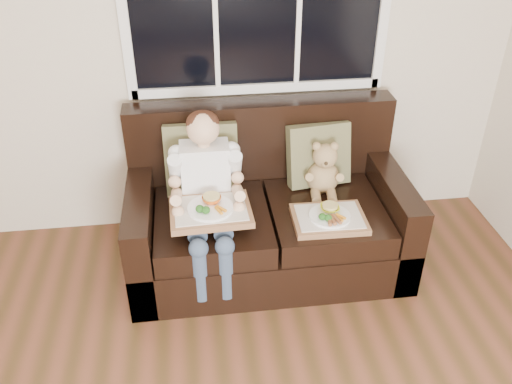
{
  "coord_description": "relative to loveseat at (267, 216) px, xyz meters",
  "views": [
    {
      "loc": [
        0.16,
        -0.77,
        2.31
      ],
      "look_at": [
        0.5,
        1.85,
        0.61
      ],
      "focal_mm": 38.0,
      "sensor_mm": 36.0,
      "label": 1
    }
  ],
  "objects": [
    {
      "name": "room_walls",
      "position": [
        -0.59,
        -2.02,
        1.28
      ],
      "size": [
        4.52,
        5.02,
        2.71
      ],
      "color": "beige",
      "rests_on": "ground"
    },
    {
      "name": "loveseat",
      "position": [
        0.0,
        0.0,
        0.0
      ],
      "size": [
        1.7,
        0.92,
        0.96
      ],
      "color": "black",
      "rests_on": "ground"
    },
    {
      "name": "pillow_left",
      "position": [
        -0.39,
        0.15,
        0.36
      ],
      "size": [
        0.45,
        0.21,
        0.46
      ],
      "rotation": [
        -0.21,
        0.0,
        -0.02
      ],
      "color": "olive",
      "rests_on": "loveseat"
    },
    {
      "name": "pillow_right",
      "position": [
        0.35,
        0.15,
        0.34
      ],
      "size": [
        0.42,
        0.23,
        0.41
      ],
      "rotation": [
        -0.21,
        0.0,
        0.13
      ],
      "color": "olive",
      "rests_on": "loveseat"
    },
    {
      "name": "child",
      "position": [
        -0.37,
        -0.12,
        0.35
      ],
      "size": [
        0.42,
        0.61,
        0.94
      ],
      "color": "white",
      "rests_on": "loveseat"
    },
    {
      "name": "teddy_bear",
      "position": [
        0.36,
        0.03,
        0.28
      ],
      "size": [
        0.23,
        0.28,
        0.36
      ],
      "rotation": [
        0.0,
        0.0,
        -0.14
      ],
      "color": "#A18955",
      "rests_on": "loveseat"
    },
    {
      "name": "tray_left",
      "position": [
        -0.36,
        -0.27,
        0.27
      ],
      "size": [
        0.47,
        0.36,
        0.1
      ],
      "rotation": [
        0.0,
        0.0,
        0.04
      ],
      "color": "#956143",
      "rests_on": "child"
    },
    {
      "name": "tray_right",
      "position": [
        0.32,
        -0.3,
        0.17
      ],
      "size": [
        0.43,
        0.33,
        0.1
      ],
      "rotation": [
        0.0,
        0.0,
        -0.02
      ],
      "color": "#956143",
      "rests_on": "loveseat"
    }
  ]
}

